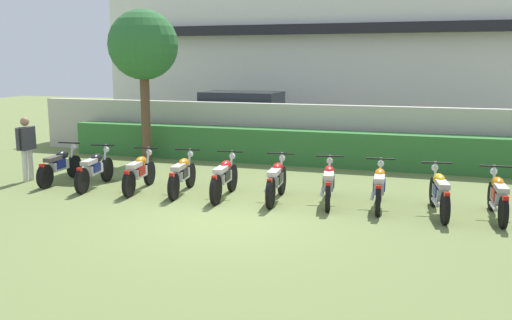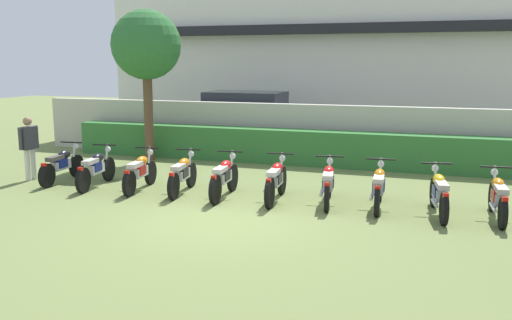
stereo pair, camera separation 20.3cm
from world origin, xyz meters
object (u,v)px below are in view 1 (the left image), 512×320
Objects in this scene: motorcycle_in_row_4 at (224,177)px; motorcycle_in_row_9 at (498,196)px; motorcycle_in_row_1 at (95,169)px; parked_car at (246,119)px; motorcycle_in_row_0 at (60,165)px; motorcycle_in_row_6 at (329,183)px; motorcycle_in_row_8 at (439,192)px; motorcycle_in_row_5 at (276,180)px; motorcycle_in_row_2 at (139,172)px; inspector_person at (26,144)px; motorcycle_in_row_7 at (379,186)px; tree_near_inspector at (143,46)px; motorcycle_in_row_3 at (182,174)px.

motorcycle_in_row_4 is 5.54m from motorcycle_in_row_9.
motorcycle_in_row_1 is at bearing 86.87° from motorcycle_in_row_9.
motorcycle_in_row_0 is (-2.35, -7.33, -0.50)m from parked_car.
parked_car is at bearing 21.42° from motorcycle_in_row_6.
motorcycle_in_row_0 is 0.99× the size of motorcycle_in_row_4.
motorcycle_in_row_1 is 7.77m from motorcycle_in_row_8.
motorcycle_in_row_6 is at bearing -88.64° from motorcycle_in_row_5.
inspector_person is (-3.19, 0.10, 0.50)m from motorcycle_in_row_2.
inspector_person is (-8.61, -0.04, 0.49)m from motorcycle_in_row_7.
motorcycle_in_row_2 is 4.38m from motorcycle_in_row_6.
parked_car is 10.62m from motorcycle_in_row_9.
motorcycle_in_row_0 reaches higher than motorcycle_in_row_9.
motorcycle_in_row_0 is 0.96× the size of motorcycle_in_row_1.
motorcycle_in_row_9 is (5.54, 0.05, -0.01)m from motorcycle_in_row_4.
motorcycle_in_row_6 is (5.56, 0.18, -0.00)m from motorcycle_in_row_1.
motorcycle_in_row_1 is 1.06× the size of motorcycle_in_row_2.
motorcycle_in_row_4 reaches higher than motorcycle_in_row_1.
parked_car is 1.02× the size of tree_near_inspector.
tree_near_inspector is 10.51m from motorcycle_in_row_9.
motorcycle_in_row_6 is at bearing 84.27° from motorcycle_in_row_9.
motorcycle_in_row_9 is (4.37, -0.01, -0.02)m from motorcycle_in_row_5.
motorcycle_in_row_4 is 0.99× the size of motorcycle_in_row_5.
motorcycle_in_row_1 is at bearing -103.14° from motorcycle_in_row_0.
motorcycle_in_row_8 is at bearing -97.67° from motorcycle_in_row_2.
motorcycle_in_row_6 is (2.27, 0.18, -0.01)m from motorcycle_in_row_4.
motorcycle_in_row_2 is at bearing 86.32° from motorcycle_in_row_5.
motorcycle_in_row_9 is at bearing -101.41° from motorcycle_in_row_6.
inspector_person is (-9.77, 0.11, 0.49)m from motorcycle_in_row_8.
tree_near_inspector reaches higher than motorcycle_in_row_0.
motorcycle_in_row_4 is (1.04, -0.07, 0.01)m from motorcycle_in_row_3.
motorcycle_in_row_8 is 1.06m from motorcycle_in_row_9.
motorcycle_in_row_5 is at bearing -96.01° from motorcycle_in_row_0.
motorcycle_in_row_1 is at bearing 86.17° from motorcycle_in_row_5.
motorcycle_in_row_6 is at bearing 84.84° from motorcycle_in_row_7.
motorcycle_in_row_0 is (-0.49, -3.48, -2.94)m from tree_near_inspector.
motorcycle_in_row_9 is at bearing -97.91° from motorcycle_in_row_3.
motorcycle_in_row_0 is 1.01× the size of motorcycle_in_row_6.
motorcycle_in_row_0 is 0.98× the size of motorcycle_in_row_5.
motorcycle_in_row_6 is 1.04m from motorcycle_in_row_7.
motorcycle_in_row_6 is at bearing 76.62° from motorcycle_in_row_8.
motorcycle_in_row_1 is 4.46m from motorcycle_in_row_5.
motorcycle_in_row_5 is at bearing 88.64° from motorcycle_in_row_7.
motorcycle_in_row_3 is at bearing -94.27° from motorcycle_in_row_2.
tree_near_inspector is 2.31× the size of motorcycle_in_row_1.
parked_car is 2.47× the size of motorcycle_in_row_9.
motorcycle_in_row_2 is 7.64m from motorcycle_in_row_9.
motorcycle_in_row_0 is at bearing 84.40° from motorcycle_in_row_5.
parked_car is at bearing 32.37° from motorcycle_in_row_7.
motorcycle_in_row_4 is 0.98× the size of motorcycle_in_row_8.
motorcycle_in_row_6 reaches higher than motorcycle_in_row_2.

